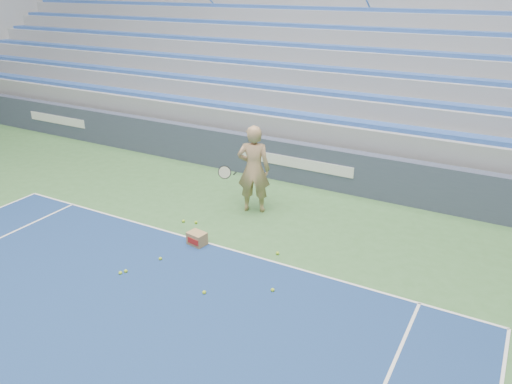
% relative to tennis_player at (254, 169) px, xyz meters
% --- Properties ---
extents(sponsor_barrier, '(30.00, 0.32, 1.10)m').
position_rel_tennis_player_xyz_m(sponsor_barrier, '(0.14, 2.13, -0.48)').
color(sponsor_barrier, '#394157').
rests_on(sponsor_barrier, ground).
extents(bleachers, '(31.00, 9.15, 7.30)m').
position_rel_tennis_player_xyz_m(bleachers, '(0.14, 7.84, 1.32)').
color(bleachers, gray).
rests_on(bleachers, ground).
extents(tennis_player, '(1.05, 0.98, 2.07)m').
position_rel_tennis_player_xyz_m(tennis_player, '(0.00, 0.00, 0.00)').
color(tennis_player, tan).
rests_on(tennis_player, ground).
extents(ball_box, '(0.40, 0.34, 0.27)m').
position_rel_tennis_player_xyz_m(ball_box, '(-0.20, -2.02, -0.90)').
color(ball_box, '#9D794C').
rests_on(ball_box, ground).
extents(tennis_ball_0, '(0.07, 0.07, 0.07)m').
position_rel_tennis_player_xyz_m(tennis_ball_0, '(-0.73, -3.54, -1.00)').
color(tennis_ball_0, '#AED72C').
rests_on(tennis_ball_0, ground).
extents(tennis_ball_1, '(0.07, 0.07, 0.07)m').
position_rel_tennis_player_xyz_m(tennis_ball_1, '(-0.78, -3.64, -1.00)').
color(tennis_ball_1, '#AED72C').
rests_on(tennis_ball_1, ground).
extents(tennis_ball_2, '(0.07, 0.07, 0.07)m').
position_rel_tennis_player_xyz_m(tennis_ball_2, '(1.93, -2.76, -1.00)').
color(tennis_ball_2, '#AED72C').
rests_on(tennis_ball_2, ground).
extents(tennis_ball_3, '(0.07, 0.07, 0.07)m').
position_rel_tennis_player_xyz_m(tennis_ball_3, '(-1.06, -1.33, -1.00)').
color(tennis_ball_3, '#AED72C').
rests_on(tennis_ball_3, ground).
extents(tennis_ball_4, '(0.07, 0.07, 0.07)m').
position_rel_tennis_player_xyz_m(tennis_ball_4, '(-0.46, -2.88, -1.00)').
color(tennis_ball_4, '#AED72C').
rests_on(tennis_ball_4, ground).
extents(tennis_ball_5, '(0.07, 0.07, 0.07)m').
position_rel_tennis_player_xyz_m(tennis_ball_5, '(1.43, -1.58, -1.00)').
color(tennis_ball_5, '#AED72C').
rests_on(tennis_ball_5, ground).
extents(tennis_ball_6, '(0.07, 0.07, 0.07)m').
position_rel_tennis_player_xyz_m(tennis_ball_6, '(0.93, -3.40, -1.00)').
color(tennis_ball_6, '#AED72C').
rests_on(tennis_ball_6, ground).
extents(tennis_ball_7, '(0.07, 0.07, 0.07)m').
position_rel_tennis_player_xyz_m(tennis_ball_7, '(-0.78, -1.25, -1.00)').
color(tennis_ball_7, '#AED72C').
rests_on(tennis_ball_7, ground).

